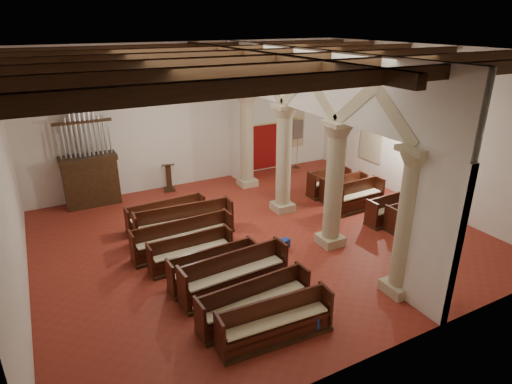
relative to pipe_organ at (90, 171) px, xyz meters
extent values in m
plane|color=maroon|center=(4.50, -5.50, -1.37)|extent=(14.00, 14.00, 0.00)
plane|color=black|center=(4.50, -5.50, 4.63)|extent=(14.00, 14.00, 0.00)
cube|color=silver|center=(4.50, 0.50, 1.63)|extent=(14.00, 0.02, 6.00)
cube|color=silver|center=(4.50, -11.50, 1.63)|extent=(14.00, 0.02, 6.00)
cube|color=silver|center=(-2.50, -5.50, 1.63)|extent=(0.02, 12.00, 6.00)
cube|color=silver|center=(11.50, -5.50, 1.63)|extent=(0.02, 12.00, 6.00)
cube|color=tan|center=(6.30, -10.00, -1.22)|extent=(0.75, 0.75, 0.30)
cylinder|color=tan|center=(6.30, -10.00, 0.58)|extent=(0.56, 0.56, 3.30)
cube|color=tan|center=(6.30, -7.00, -1.22)|extent=(0.75, 0.75, 0.30)
cylinder|color=tan|center=(6.30, -7.00, 0.58)|extent=(0.56, 0.56, 3.30)
cube|color=tan|center=(6.30, -4.00, -1.22)|extent=(0.75, 0.75, 0.30)
cylinder|color=tan|center=(6.30, -4.00, 0.58)|extent=(0.56, 0.56, 3.30)
cube|color=tan|center=(6.30, -1.00, -1.22)|extent=(0.75, 0.75, 0.30)
cylinder|color=tan|center=(6.30, -1.00, 0.58)|extent=(0.56, 0.56, 3.30)
cube|color=silver|center=(6.30, -5.50, 3.66)|extent=(0.25, 11.90, 1.93)
cube|color=#2B6150|center=(11.48, -7.00, 0.83)|extent=(0.03, 1.00, 2.20)
cube|color=#2B6150|center=(11.48, -3.00, 0.83)|extent=(0.03, 1.00, 2.20)
cube|color=#2B6150|center=(9.50, 0.48, 0.83)|extent=(1.00, 0.03, 2.20)
cube|color=#3B2612|center=(0.00, 0.00, -0.47)|extent=(2.00, 0.80, 1.80)
cube|color=#3B2612|center=(0.00, 0.00, 0.53)|extent=(2.10, 0.85, 0.20)
cube|color=#352010|center=(3.08, 0.00, -1.32)|extent=(0.55, 0.55, 0.10)
cube|color=#352010|center=(3.08, 0.00, -0.81)|extent=(0.27, 0.27, 1.12)
cube|color=#352010|center=(3.08, -0.08, -0.20)|extent=(0.59, 0.51, 0.20)
cube|color=maroon|center=(8.00, 0.42, -0.22)|extent=(1.60, 0.06, 2.10)
cylinder|color=gold|center=(8.00, 0.40, 0.88)|extent=(1.80, 0.04, 0.04)
cone|color=#3B2612|center=(9.55, 0.00, -1.31)|extent=(0.38, 0.38, 0.13)
cylinder|color=gold|center=(9.55, 0.00, -0.09)|extent=(0.04, 0.04, 2.56)
cylinder|color=gold|center=(9.55, 0.00, 1.08)|extent=(0.13, 0.74, 0.03)
cube|color=navy|center=(9.55, -0.02, 0.55)|extent=(0.58, 0.10, 0.91)
cube|color=navy|center=(3.35, -10.19, -1.12)|extent=(0.37, 0.33, 0.31)
cube|color=navy|center=(3.71, -8.55, -1.13)|extent=(0.35, 0.32, 0.29)
cube|color=#16369B|center=(4.77, -6.66, -1.13)|extent=(0.33, 0.30, 0.28)
cylinder|color=white|center=(2.86, -9.37, -1.21)|extent=(1.12, 0.35, 0.11)
cylinder|color=silver|center=(1.52, -8.37, -1.21)|extent=(0.89, 0.25, 0.09)
cube|color=#3B2612|center=(2.46, -10.04, -1.32)|extent=(2.77, 0.83, 0.10)
cube|color=#3B140C|center=(2.46, -10.09, -1.06)|extent=(2.61, 0.53, 0.44)
cube|color=#3B140C|center=(2.46, -9.86, -0.81)|extent=(2.59, 0.21, 0.92)
cube|color=#3B140C|center=(1.12, -10.02, -0.81)|extent=(0.10, 0.58, 0.92)
cube|color=#3B140C|center=(3.79, -10.02, -0.81)|extent=(0.10, 0.58, 0.92)
cube|color=beige|center=(2.46, -10.09, -0.81)|extent=(2.50, 0.48, 0.05)
cube|color=#3B2612|center=(2.38, -9.18, -1.32)|extent=(2.97, 0.85, 0.10)
cube|color=#3F240D|center=(2.38, -9.23, -1.05)|extent=(2.80, 0.55, 0.44)
cube|color=#3F240D|center=(2.38, -9.00, -0.81)|extent=(2.78, 0.23, 0.92)
cube|color=#3F240D|center=(0.94, -9.16, -0.81)|extent=(0.10, 0.59, 0.92)
cube|color=#3F240D|center=(3.81, -9.16, -0.81)|extent=(0.10, 0.59, 0.92)
cube|color=beige|center=(2.38, -9.23, -0.81)|extent=(2.69, 0.50, 0.05)
cube|color=#3B2612|center=(2.44, -7.93, -1.32)|extent=(3.06, 0.93, 0.11)
cube|color=#391C0C|center=(2.44, -7.98, -1.03)|extent=(2.89, 0.60, 0.48)
cube|color=#391C0C|center=(2.44, -7.74, -0.76)|extent=(2.86, 0.25, 1.01)
cube|color=#391C0C|center=(0.97, -7.91, -0.76)|extent=(0.11, 0.64, 1.01)
cube|color=#391C0C|center=(3.91, -7.91, -0.76)|extent=(0.11, 0.64, 1.01)
cube|color=beige|center=(2.44, -7.98, -0.76)|extent=(2.77, 0.55, 0.05)
cube|color=#3B2612|center=(2.11, -7.25, -1.32)|extent=(2.57, 0.77, 0.09)
cube|color=#3E190D|center=(2.11, -7.30, -1.06)|extent=(2.41, 0.48, 0.43)
cube|color=#3E190D|center=(2.11, -7.08, -0.83)|extent=(2.39, 0.17, 0.90)
cube|color=#3E190D|center=(0.87, -7.24, -0.83)|extent=(0.09, 0.57, 0.90)
cube|color=#3E190D|center=(3.34, -7.24, -0.83)|extent=(0.09, 0.57, 0.90)
cube|color=beige|center=(2.11, -7.30, -0.83)|extent=(2.31, 0.44, 0.05)
cube|color=#3B2612|center=(1.86, -6.11, -1.33)|extent=(2.52, 0.68, 0.09)
cube|color=#3A1F0C|center=(1.86, -6.16, -1.07)|extent=(2.37, 0.40, 0.41)
cube|color=#3A1F0C|center=(1.86, -5.95, -0.85)|extent=(2.36, 0.10, 0.87)
cube|color=#3A1F0C|center=(0.64, -6.09, -0.85)|extent=(0.07, 0.55, 0.87)
cube|color=#3A1F0C|center=(3.08, -6.09, -0.85)|extent=(0.07, 0.55, 0.87)
cube|color=beige|center=(1.86, -6.16, -0.85)|extent=(2.27, 0.37, 0.05)
cube|color=#3B2612|center=(1.91, -5.24, -1.32)|extent=(3.20, 0.77, 0.10)
cube|color=#401B0D|center=(1.91, -5.29, -1.05)|extent=(3.05, 0.47, 0.44)
cube|color=#401B0D|center=(1.91, -5.06, -0.80)|extent=(3.04, 0.15, 0.94)
cube|color=#401B0D|center=(0.35, -5.22, -0.80)|extent=(0.08, 0.59, 0.94)
cube|color=#401B0D|center=(3.47, -5.22, -0.80)|extent=(0.08, 0.59, 0.94)
cube|color=beige|center=(1.91, -5.29, -0.80)|extent=(2.92, 0.43, 0.05)
cube|color=#3B2612|center=(2.29, -4.33, -1.32)|extent=(3.31, 0.93, 0.11)
cube|color=#3C160D|center=(2.29, -4.38, -1.03)|extent=(3.15, 0.60, 0.47)
cube|color=#3C160D|center=(2.29, -4.14, -0.77)|extent=(3.13, 0.26, 1.00)
cube|color=#3C160D|center=(0.69, -4.30, -0.77)|extent=(0.11, 0.64, 1.00)
cube|color=#3C160D|center=(3.89, -4.30, -0.77)|extent=(0.11, 0.64, 1.00)
cube|color=beige|center=(2.29, -4.38, -0.77)|extent=(3.02, 0.55, 0.05)
cube|color=#3B2612|center=(1.98, -3.27, -1.33)|extent=(2.82, 0.78, 0.09)
cube|color=#37150B|center=(1.98, -3.32, -1.08)|extent=(2.65, 0.50, 0.41)
cube|color=#37150B|center=(1.98, -3.11, -0.85)|extent=(2.64, 0.20, 0.86)
cube|color=#37150B|center=(0.62, -3.25, -0.85)|extent=(0.09, 0.55, 0.86)
cube|color=#37150B|center=(3.33, -3.25, -0.85)|extent=(0.09, 0.55, 0.86)
cube|color=beige|center=(1.98, -3.32, -0.85)|extent=(2.54, 0.46, 0.05)
cube|color=#3B2612|center=(9.38, -7.29, -1.33)|extent=(1.68, 0.67, 0.09)
cube|color=#40160D|center=(9.38, -7.34, -1.08)|extent=(1.52, 0.40, 0.41)
cube|color=#40160D|center=(9.38, -7.13, -0.85)|extent=(1.52, 0.10, 0.86)
cube|color=#40160D|center=(8.58, -7.28, -0.85)|extent=(0.08, 0.54, 0.86)
cube|color=#40160D|center=(10.17, -7.28, -0.85)|extent=(0.08, 0.54, 0.86)
cube|color=beige|center=(9.38, -7.34, -0.85)|extent=(1.46, 0.36, 0.05)
cube|color=#3B2612|center=(9.17, -6.68, -1.32)|extent=(1.91, 0.76, 0.09)
cube|color=#38180C|center=(9.17, -6.73, -1.06)|extent=(1.75, 0.47, 0.43)
cube|color=#38180C|center=(9.17, -6.51, -0.83)|extent=(1.73, 0.16, 0.90)
cube|color=#38180C|center=(8.26, -6.66, -0.83)|extent=(0.10, 0.57, 0.90)
cube|color=#38180C|center=(10.08, -6.66, -0.83)|extent=(0.10, 0.57, 0.90)
cube|color=beige|center=(9.17, -6.73, -0.83)|extent=(1.68, 0.43, 0.05)
cube|color=#3B2612|center=(8.92, -5.26, -1.32)|extent=(2.15, 0.82, 0.11)
cube|color=#3D190D|center=(8.92, -5.31, -1.03)|extent=(1.99, 0.50, 0.47)
cube|color=#3D190D|center=(8.92, -5.07, -0.76)|extent=(1.98, 0.15, 1.00)
cube|color=#3D190D|center=(7.90, -5.24, -0.76)|extent=(0.10, 0.64, 1.00)
cube|color=#3D190D|center=(9.95, -5.24, -0.76)|extent=(0.10, 0.64, 1.00)
cube|color=beige|center=(8.92, -5.31, -0.76)|extent=(1.91, 0.45, 0.05)
cube|color=#3B2612|center=(9.03, -4.24, -1.32)|extent=(2.02, 0.73, 0.09)
cube|color=#3F190D|center=(9.03, -4.29, -1.06)|extent=(1.86, 0.45, 0.43)
cube|color=#3F190D|center=(9.03, -4.07, -0.83)|extent=(1.85, 0.13, 0.90)
cube|color=#3F190D|center=(8.07, -4.23, -0.83)|extent=(0.09, 0.57, 0.90)
cube|color=#3F190D|center=(9.99, -4.23, -0.83)|extent=(0.09, 0.57, 0.90)
cube|color=beige|center=(9.03, -4.29, -0.83)|extent=(1.78, 0.40, 0.05)
cube|color=#3B2612|center=(8.80, -3.58, -1.32)|extent=(1.82, 0.76, 0.10)
cube|color=#3E140D|center=(8.80, -3.63, -1.04)|extent=(1.66, 0.45, 0.46)
cube|color=#3E140D|center=(8.80, -3.40, -0.78)|extent=(1.65, 0.11, 0.98)
cube|color=#3E140D|center=(7.93, -3.56, -0.78)|extent=(0.09, 0.62, 0.98)
cube|color=#3E140D|center=(9.66, -3.56, -0.78)|extent=(0.09, 0.62, 0.98)
cube|color=beige|center=(8.80, -3.63, -0.78)|extent=(1.59, 0.41, 0.05)
camera|label=1|loc=(-1.61, -16.76, 5.48)|focal=30.00mm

